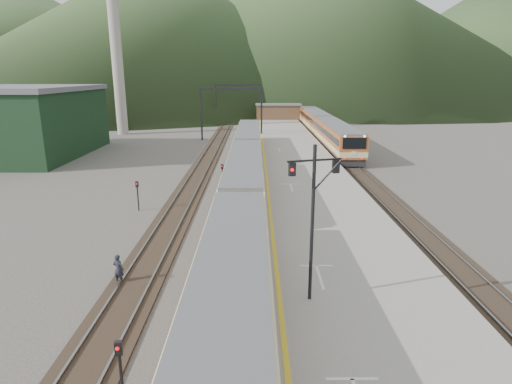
{
  "coord_description": "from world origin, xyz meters",
  "views": [
    {
      "loc": [
        0.85,
        -11.84,
        9.97
      ],
      "look_at": [
        0.89,
        17.05,
        2.0
      ],
      "focal_mm": 30.0,
      "sensor_mm": 36.0,
      "label": 1
    }
  ],
  "objects_px": {
    "second_train": "(324,127)",
    "worker": "(118,269)",
    "signal_mast": "(313,208)",
    "main_train": "(245,180)"
  },
  "relations": [
    {
      "from": "second_train",
      "to": "worker",
      "type": "distance_m",
      "value": 50.61
    },
    {
      "from": "second_train",
      "to": "worker",
      "type": "bearing_deg",
      "value": -110.07
    },
    {
      "from": "worker",
      "to": "signal_mast",
      "type": "bearing_deg",
      "value": 177.03
    },
    {
      "from": "signal_mast",
      "to": "second_train",
      "type": "bearing_deg",
      "value": 80.6
    },
    {
      "from": "main_train",
      "to": "worker",
      "type": "distance_m",
      "value": 14.63
    },
    {
      "from": "signal_mast",
      "to": "worker",
      "type": "distance_m",
      "value": 10.42
    },
    {
      "from": "second_train",
      "to": "worker",
      "type": "xyz_separation_m",
      "value": [
        -17.36,
        -47.52,
        -1.36
      ]
    },
    {
      "from": "main_train",
      "to": "second_train",
      "type": "bearing_deg",
      "value": 71.4
    },
    {
      "from": "signal_mast",
      "to": "main_train",
      "type": "bearing_deg",
      "value": 100.54
    },
    {
      "from": "main_train",
      "to": "second_train",
      "type": "relative_size",
      "value": 1.36
    }
  ]
}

